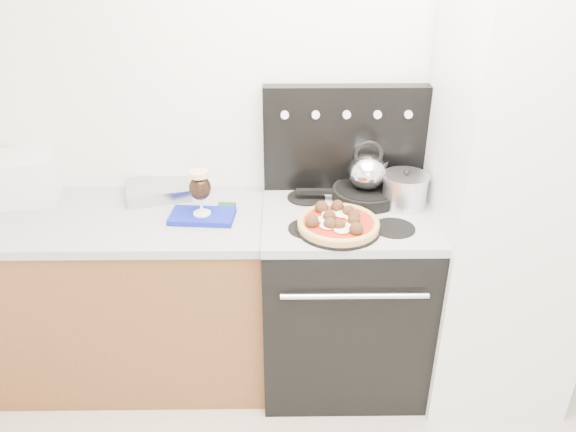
{
  "coord_description": "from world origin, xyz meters",
  "views": [
    {
      "loc": [
        -0.21,
        -1.05,
        2.08
      ],
      "look_at": [
        -0.19,
        1.05,
        0.97
      ],
      "focal_mm": 35.0,
      "sensor_mm": 36.0,
      "label": 1
    }
  ],
  "objects_px": {
    "skillet": "(366,194)",
    "base_cabinet": "(117,300)",
    "fridge": "(507,208)",
    "stove_body": "(343,300)",
    "beer_glass": "(200,192)",
    "pizza": "(338,222)",
    "pizza_pan": "(338,228)",
    "stock_pot": "(405,191)",
    "toaster_oven": "(17,178)",
    "oven_mitt": "(202,216)",
    "tea_kettle": "(368,169)"
  },
  "relations": [
    {
      "from": "base_cabinet",
      "to": "pizza",
      "type": "bearing_deg",
      "value": -9.65
    },
    {
      "from": "toaster_oven",
      "to": "pizza_pan",
      "type": "height_order",
      "value": "toaster_oven"
    },
    {
      "from": "toaster_oven",
      "to": "skillet",
      "type": "bearing_deg",
      "value": -12.2
    },
    {
      "from": "stove_body",
      "to": "toaster_oven",
      "type": "distance_m",
      "value": 1.65
    },
    {
      "from": "pizza_pan",
      "to": "base_cabinet",
      "type": "bearing_deg",
      "value": 170.35
    },
    {
      "from": "fridge",
      "to": "toaster_oven",
      "type": "xyz_separation_m",
      "value": [
        -2.24,
        0.22,
        0.06
      ]
    },
    {
      "from": "pizza_pan",
      "to": "oven_mitt",
      "type": "bearing_deg",
      "value": 166.67
    },
    {
      "from": "pizza",
      "to": "skillet",
      "type": "bearing_deg",
      "value": 61.69
    },
    {
      "from": "base_cabinet",
      "to": "pizza",
      "type": "relative_size",
      "value": 4.21
    },
    {
      "from": "base_cabinet",
      "to": "oven_mitt",
      "type": "relative_size",
      "value": 5.11
    },
    {
      "from": "skillet",
      "to": "base_cabinet",
      "type": "bearing_deg",
      "value": -174.88
    },
    {
      "from": "fridge",
      "to": "skillet",
      "type": "bearing_deg",
      "value": 165.38
    },
    {
      "from": "pizza",
      "to": "skillet",
      "type": "xyz_separation_m",
      "value": [
        0.15,
        0.29,
        -0.01
      ]
    },
    {
      "from": "stove_body",
      "to": "stock_pot",
      "type": "distance_m",
      "value": 0.61
    },
    {
      "from": "oven_mitt",
      "to": "toaster_oven",
      "type": "bearing_deg",
      "value": 166.64
    },
    {
      "from": "oven_mitt",
      "to": "fridge",
      "type": "bearing_deg",
      "value": -0.52
    },
    {
      "from": "pizza",
      "to": "beer_glass",
      "type": "bearing_deg",
      "value": 166.67
    },
    {
      "from": "oven_mitt",
      "to": "pizza_pan",
      "type": "distance_m",
      "value": 0.61
    },
    {
      "from": "fridge",
      "to": "beer_glass",
      "type": "relative_size",
      "value": 9.03
    },
    {
      "from": "beer_glass",
      "to": "stock_pot",
      "type": "bearing_deg",
      "value": 4.94
    },
    {
      "from": "skillet",
      "to": "tea_kettle",
      "type": "xyz_separation_m",
      "value": [
        0.0,
        0.0,
        0.13
      ]
    },
    {
      "from": "skillet",
      "to": "fridge",
      "type": "bearing_deg",
      "value": -14.62
    },
    {
      "from": "beer_glass",
      "to": "skillet",
      "type": "height_order",
      "value": "beer_glass"
    },
    {
      "from": "pizza_pan",
      "to": "stock_pot",
      "type": "relative_size",
      "value": 1.81
    },
    {
      "from": "base_cabinet",
      "to": "skillet",
      "type": "distance_m",
      "value": 1.31
    },
    {
      "from": "base_cabinet",
      "to": "stock_pot",
      "type": "xyz_separation_m",
      "value": [
        1.37,
        0.04,
        0.56
      ]
    },
    {
      "from": "stock_pot",
      "to": "base_cabinet",
      "type": "bearing_deg",
      "value": -178.28
    },
    {
      "from": "stove_body",
      "to": "fridge",
      "type": "height_order",
      "value": "fridge"
    },
    {
      "from": "base_cabinet",
      "to": "pizza_pan",
      "type": "height_order",
      "value": "pizza_pan"
    },
    {
      "from": "base_cabinet",
      "to": "stove_body",
      "type": "distance_m",
      "value": 1.11
    },
    {
      "from": "beer_glass",
      "to": "pizza",
      "type": "xyz_separation_m",
      "value": [
        0.59,
        -0.14,
        -0.07
      ]
    },
    {
      "from": "toaster_oven",
      "to": "beer_glass",
      "type": "relative_size",
      "value": 1.65
    },
    {
      "from": "oven_mitt",
      "to": "base_cabinet",
      "type": "bearing_deg",
      "value": 175.27
    },
    {
      "from": "pizza_pan",
      "to": "tea_kettle",
      "type": "bearing_deg",
      "value": 61.69
    },
    {
      "from": "pizza_pan",
      "to": "tea_kettle",
      "type": "relative_size",
      "value": 1.83
    },
    {
      "from": "toaster_oven",
      "to": "tea_kettle",
      "type": "distance_m",
      "value": 1.63
    },
    {
      "from": "pizza_pan",
      "to": "toaster_oven",
      "type": "bearing_deg",
      "value": 166.65
    },
    {
      "from": "base_cabinet",
      "to": "pizza",
      "type": "xyz_separation_m",
      "value": [
        1.05,
        -0.18,
        0.53
      ]
    },
    {
      "from": "oven_mitt",
      "to": "stove_body",
      "type": "bearing_deg",
      "value": 1.12
    },
    {
      "from": "toaster_oven",
      "to": "pizza",
      "type": "bearing_deg",
      "value": -23.26
    },
    {
      "from": "beer_glass",
      "to": "skillet",
      "type": "distance_m",
      "value": 0.76
    },
    {
      "from": "stove_body",
      "to": "toaster_oven",
      "type": "bearing_deg",
      "value": 172.67
    },
    {
      "from": "beer_glass",
      "to": "stock_pot",
      "type": "xyz_separation_m",
      "value": [
        0.91,
        0.08,
        -0.04
      ]
    },
    {
      "from": "fridge",
      "to": "stove_body",
      "type": "bearing_deg",
      "value": 177.95
    },
    {
      "from": "beer_glass",
      "to": "stock_pot",
      "type": "relative_size",
      "value": 1.06
    },
    {
      "from": "stove_body",
      "to": "pizza",
      "type": "relative_size",
      "value": 2.56
    },
    {
      "from": "beer_glass",
      "to": "skillet",
      "type": "relative_size",
      "value": 0.67
    },
    {
      "from": "beer_glass",
      "to": "pizza_pan",
      "type": "distance_m",
      "value": 0.62
    },
    {
      "from": "pizza_pan",
      "to": "fridge",
      "type": "bearing_deg",
      "value": 9.59
    },
    {
      "from": "oven_mitt",
      "to": "skillet",
      "type": "distance_m",
      "value": 0.76
    }
  ]
}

